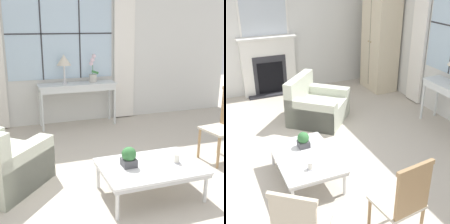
% 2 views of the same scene
% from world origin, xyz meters
% --- Properties ---
extents(ground_plane, '(14.00, 14.00, 0.00)m').
position_xyz_m(ground_plane, '(0.00, 0.00, 0.00)').
color(ground_plane, '#BCB2A3').
extents(wall_left, '(0.06, 7.20, 2.80)m').
position_xyz_m(wall_left, '(-3.03, 0.60, 1.40)').
color(wall_left, silver).
rests_on(wall_left, ground_plane).
extents(fireplace, '(0.34, 1.24, 2.09)m').
position_xyz_m(fireplace, '(-2.91, 0.29, 0.72)').
color(fireplace, '#2D2D33').
rests_on(fireplace, ground_plane).
extents(armoire, '(0.89, 0.59, 2.30)m').
position_xyz_m(armoire, '(-2.23, 2.68, 1.15)').
color(armoire, beige).
rests_on(armoire, ground_plane).
extents(armchair_upholstered, '(1.33, 1.32, 0.82)m').
position_xyz_m(armchair_upholstered, '(-1.20, 0.76, 0.27)').
color(armchair_upholstered, beige).
rests_on(armchair_upholstered, ground_plane).
extents(side_chair_wooden, '(0.49, 0.49, 1.01)m').
position_xyz_m(side_chair_wooden, '(1.83, 0.53, 0.57)').
color(side_chair_wooden, beige).
rests_on(side_chair_wooden, ground_plane).
extents(coffee_table, '(1.10, 0.77, 0.36)m').
position_xyz_m(coffee_table, '(0.41, -0.01, 0.32)').
color(coffee_table, silver).
rests_on(coffee_table, ground_plane).
extents(potted_plant_small, '(0.16, 0.16, 0.22)m').
position_xyz_m(potted_plant_small, '(0.18, 0.05, 0.47)').
color(potted_plant_small, '#4C4C51').
rests_on(potted_plant_small, coffee_table).
extents(pillar_candle, '(0.09, 0.09, 0.11)m').
position_xyz_m(pillar_candle, '(0.72, -0.05, 0.41)').
color(pillar_candle, silver).
rests_on(pillar_candle, coffee_table).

